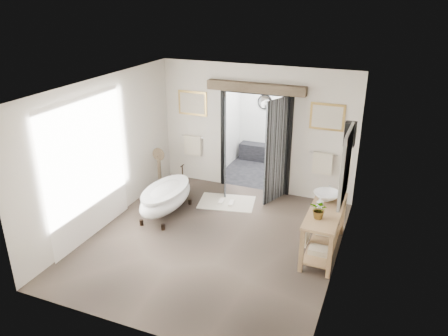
{
  "coord_description": "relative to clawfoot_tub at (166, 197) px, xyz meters",
  "views": [
    {
      "loc": [
        2.86,
        -6.45,
        4.39
      ],
      "look_at": [
        0.0,
        0.6,
        1.25
      ],
      "focal_mm": 35.0,
      "sensor_mm": 36.0,
      "label": 1
    }
  ],
  "objects": [
    {
      "name": "shower_room",
      "position": [
        1.3,
        3.39,
        0.5
      ],
      "size": [
        2.22,
        2.01,
        2.51
      ],
      "color": "black",
      "rests_on": "ground_plane"
    },
    {
      "name": "basin",
      "position": [
        3.22,
        0.16,
        0.53
      ],
      "size": [
        0.59,
        0.59,
        0.17
      ],
      "primitive_type": "imported",
      "rotation": [
        0.0,
        0.0,
        0.28
      ],
      "color": "white",
      "rests_on": "vanity"
    },
    {
      "name": "clawfoot_tub",
      "position": [
        0.0,
        0.0,
        0.0
      ],
      "size": [
        0.75,
        1.68,
        0.82
      ],
      "color": "black",
      "rests_on": "ground_plane"
    },
    {
      "name": "plant",
      "position": [
        3.22,
        -0.54,
        0.61
      ],
      "size": [
        0.35,
        0.33,
        0.33
      ],
      "primitive_type": "imported",
      "rotation": [
        0.0,
        0.0,
        -0.28
      ],
      "color": "gray",
      "rests_on": "vanity"
    },
    {
      "name": "room_shell",
      "position": [
        1.26,
        -0.72,
        1.46
      ],
      "size": [
        4.52,
        5.02,
        2.91
      ],
      "color": "beige",
      "rests_on": "ground_plane"
    },
    {
      "name": "slippers",
      "position": [
        0.98,
        0.91,
        -0.36
      ],
      "size": [
        0.37,
        0.27,
        0.05
      ],
      "color": "silver",
      "rests_on": "rug"
    },
    {
      "name": "soap_bottle_b",
      "position": [
        3.21,
        0.47,
        0.53
      ],
      "size": [
        0.16,
        0.16,
        0.17
      ],
      "primitive_type": "imported",
      "rotation": [
        0.0,
        0.0,
        -0.27
      ],
      "color": "gray",
      "rests_on": "vanity"
    },
    {
      "name": "pedestal_mirror",
      "position": [
        -0.72,
        1.0,
        0.05
      ],
      "size": [
        0.31,
        0.2,
        1.04
      ],
      "color": "brown",
      "rests_on": "ground_plane"
    },
    {
      "name": "soap_bottle_a",
      "position": [
        3.16,
        -0.16,
        0.55
      ],
      "size": [
        0.11,
        0.11,
        0.2
      ],
      "primitive_type": "imported",
      "rotation": [
        0.0,
        0.0,
        -0.28
      ],
      "color": "gray",
      "rests_on": "vanity"
    },
    {
      "name": "vanity",
      "position": [
        3.25,
        -0.19,
        0.1
      ],
      "size": [
        0.57,
        1.6,
        0.85
      ],
      "color": "tan",
      "rests_on": "ground_plane"
    },
    {
      "name": "ground_plane",
      "position": [
        1.3,
        -0.6,
        -0.4
      ],
      "size": [
        5.0,
        5.0,
        0.0
      ],
      "primitive_type": "plane",
      "color": "brown"
    },
    {
      "name": "back_wall_dressing",
      "position": [
        1.3,
        1.71,
        1.16
      ],
      "size": [
        3.82,
        0.78,
        2.52
      ],
      "color": "black",
      "rests_on": "ground_plane"
    },
    {
      "name": "rug",
      "position": [
        0.97,
        0.96,
        -0.39
      ],
      "size": [
        1.34,
        1.03,
        0.01
      ],
      "primitive_type": "cube",
      "rotation": [
        0.0,
        0.0,
        0.2
      ],
      "color": "beige",
      "rests_on": "ground_plane"
    }
  ]
}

